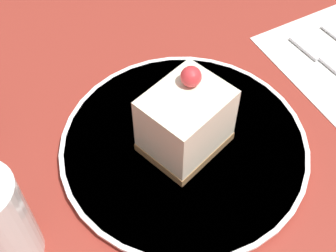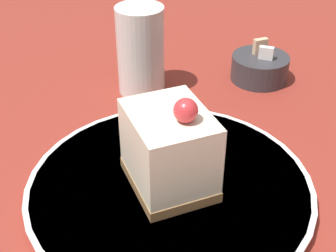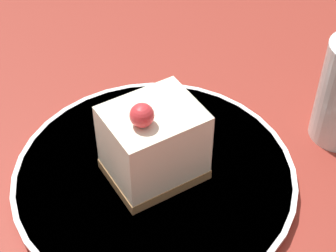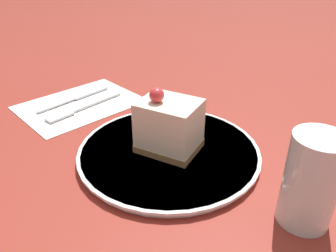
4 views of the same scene
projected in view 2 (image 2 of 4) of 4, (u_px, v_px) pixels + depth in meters
The scene contains 5 objects.
ground_plane at pixel (206, 190), 0.48m from camera, with size 4.00×4.00×0.00m, color maroon.
plate at pixel (170, 186), 0.47m from camera, with size 0.29×0.29×0.01m.
cake_slice at pixel (169, 150), 0.44m from camera, with size 0.11×0.10×0.10m.
sugar_bowl at pixel (260, 67), 0.67m from camera, with size 0.08×0.08×0.06m.
drinking_glass at pixel (141, 51), 0.62m from camera, with size 0.06×0.06×0.12m.
Camera 2 is at (0.35, -0.07, 0.32)m, focal length 50.00 mm.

